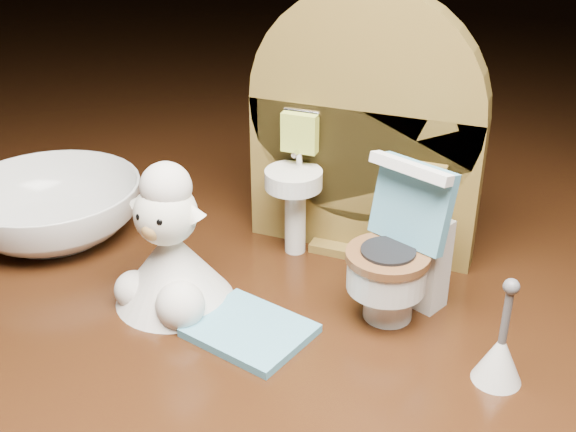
# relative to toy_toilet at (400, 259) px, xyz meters

# --- Properties ---
(backdrop_panel) EXTENTS (0.13, 0.05, 0.15)m
(backdrop_panel) POSITION_rel_toy_toilet_xyz_m (-0.04, 0.05, 0.04)
(backdrop_panel) COLOR brown
(backdrop_panel) RESTS_ON ground
(toy_toilet) EXTENTS (0.05, 0.06, 0.08)m
(toy_toilet) POSITION_rel_toy_toilet_xyz_m (0.00, 0.00, 0.00)
(toy_toilet) COLOR white
(toy_toilet) RESTS_ON ground
(bath_mat) EXTENTS (0.06, 0.06, 0.00)m
(bath_mat) POSITION_rel_toy_toilet_xyz_m (-0.06, -0.05, -0.03)
(bath_mat) COLOR #57A0BD
(bath_mat) RESTS_ON ground
(toilet_brush) EXTENTS (0.02, 0.02, 0.05)m
(toilet_brush) POSITION_rel_toy_toilet_xyz_m (0.05, -0.04, -0.02)
(toilet_brush) COLOR white
(toilet_brush) RESTS_ON ground
(plush_lamb) EXTENTS (0.06, 0.06, 0.08)m
(plush_lamb) POSITION_rel_toy_toilet_xyz_m (-0.11, -0.04, -0.00)
(plush_lamb) COLOR silver
(plush_lamb) RESTS_ON ground
(ceramic_bowl) EXTENTS (0.12, 0.12, 0.03)m
(ceramic_bowl) POSITION_rel_toy_toilet_xyz_m (-0.21, 0.00, -0.01)
(ceramic_bowl) COLOR white
(ceramic_bowl) RESTS_ON ground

